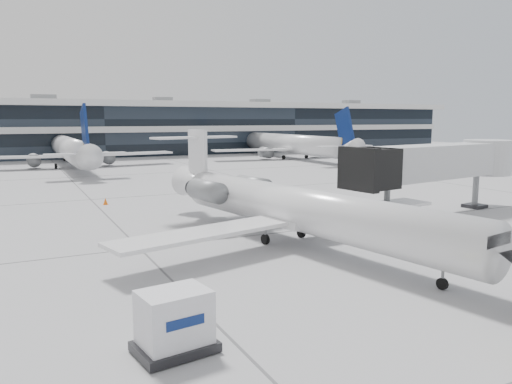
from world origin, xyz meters
TOP-DOWN VIEW (x-y plane):
  - ground at (0.00, 0.00)m, footprint 220.00×220.00m
  - terminal at (0.00, 82.00)m, footprint 170.00×22.00m
  - bg_jet_center at (-8.00, 55.00)m, footprint 32.00×40.00m
  - bg_jet_right at (32.00, 55.00)m, footprint 32.00×40.00m
  - regional_jet at (-1.22, -3.22)m, footprint 23.48×29.28m
  - jet_bridge at (14.32, 0.13)m, footprint 18.04×6.14m
  - cargo_uld at (-12.04, -13.78)m, footprint 2.77×2.21m
  - traffic_cone at (-9.20, 16.57)m, footprint 0.46×0.46m

SIDE VIEW (x-z plane):
  - ground at x=0.00m, z-range 0.00..0.00m
  - bg_jet_center at x=-8.00m, z-range -4.80..4.80m
  - bg_jet_right at x=32.00m, z-range -4.80..4.80m
  - traffic_cone at x=-9.20m, z-range -0.02..0.61m
  - cargo_uld at x=-12.04m, z-range 0.01..2.07m
  - regional_jet at x=-1.22m, z-range -1.08..5.71m
  - jet_bridge at x=14.32m, z-range 1.33..7.12m
  - terminal at x=0.00m, z-range 0.00..10.00m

